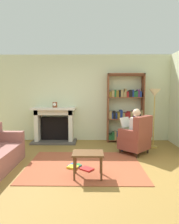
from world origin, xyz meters
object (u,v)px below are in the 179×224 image
mantel_clock (55,105)px  bookshelf (125,111)px  armchair_reading (137,137)px  side_table (88,157)px  seated_reader (133,129)px  floor_lamp (155,98)px  fireplace (55,123)px

mantel_clock → bookshelf: size_ratio=0.08×
bookshelf → armchair_reading: 1.34m
bookshelf → side_table: 2.86m
seated_reader → floor_lamp: (0.69, 0.51, 0.76)m
armchair_reading → floor_lamp: 1.28m
armchair_reading → bookshelf: bearing=-130.8°
mantel_clock → armchair_reading: size_ratio=0.17×
fireplace → seated_reader: 2.45m
fireplace → mantel_clock: size_ratio=8.30×
bookshelf → floor_lamp: size_ratio=1.29×
armchair_reading → floor_lamp: (0.60, 0.59, 0.96)m
fireplace → seated_reader: size_ratio=1.18×
seated_reader → armchair_reading: bearing=90.0°
fireplace → side_table: (1.09, -2.54, -0.18)m
side_table → floor_lamp: (1.79, 1.96, 0.99)m
mantel_clock → floor_lamp: floor_lamp is taller
side_table → seated_reader: bearing=52.6°
mantel_clock → fireplace: bearing=111.8°
fireplace → bookshelf: bearing=0.9°
armchair_reading → seated_reader: size_ratio=0.85×
bookshelf → armchair_reading: (0.09, -1.22, -0.54)m
mantel_clock → floor_lamp: (2.84, -0.49, 0.22)m
fireplace → side_table: size_ratio=2.41×
seated_reader → side_table: bearing=7.8°
mantel_clock → armchair_reading: 2.59m
mantel_clock → floor_lamp: bearing=-9.7°
side_table → floor_lamp: floor_lamp is taller
armchair_reading → side_table: size_ratio=1.73×
armchair_reading → side_table: bearing=4.1°
mantel_clock → seated_reader: bearing=-24.8°
fireplace → seated_reader: bearing=-26.6°
mantel_clock → side_table: 2.77m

